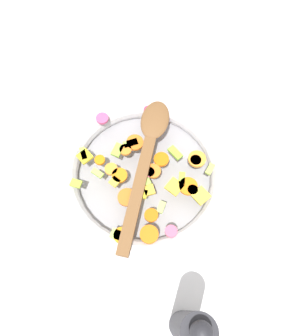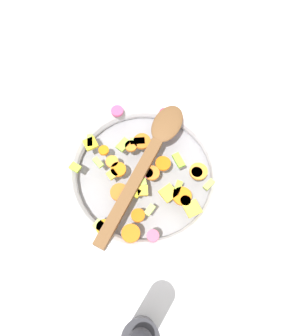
# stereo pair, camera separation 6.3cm
# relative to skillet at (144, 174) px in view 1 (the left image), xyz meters

# --- Properties ---
(ground_plane) EXTENTS (4.00, 4.00, 0.00)m
(ground_plane) POSITION_rel_skillet_xyz_m (0.00, 0.00, -0.02)
(ground_plane) COLOR silver
(skillet) EXTENTS (0.37, 0.37, 0.05)m
(skillet) POSITION_rel_skillet_xyz_m (0.00, 0.00, 0.00)
(skillet) COLOR gray
(skillet) RESTS_ON ground_plane
(chopped_vegetables) EXTENTS (0.26, 0.29, 0.01)m
(chopped_vegetables) POSITION_rel_skillet_xyz_m (-0.01, -0.02, 0.03)
(chopped_vegetables) COLOR orange
(chopped_vegetables) RESTS_ON skillet
(wooden_spoon) EXTENTS (0.29, 0.21, 0.01)m
(wooden_spoon) POSITION_rel_skillet_xyz_m (0.02, 0.01, 0.04)
(wooden_spoon) COLOR brown
(wooden_spoon) RESTS_ON chopped_vegetables
(pepper_mill) EXTENTS (0.05, 0.05, 0.22)m
(pepper_mill) POSITION_rel_skillet_xyz_m (-0.14, -0.24, 0.08)
(pepper_mill) COLOR #232328
(pepper_mill) RESTS_ON ground_plane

